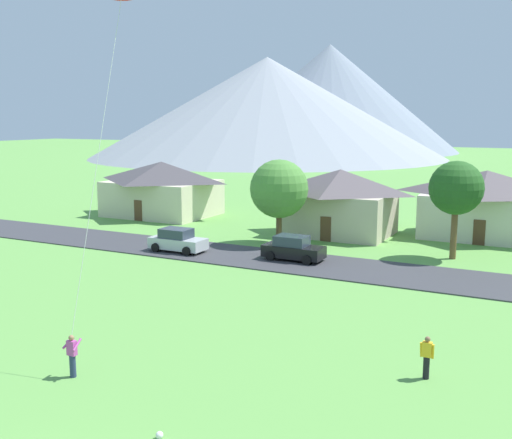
% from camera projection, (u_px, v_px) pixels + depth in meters
% --- Properties ---
extents(road_strip, '(160.00, 6.08, 0.08)m').
position_uv_depth(road_strip, '(361.00, 270.00, 39.21)').
color(road_strip, '#38383D').
rests_on(road_strip, ground).
extents(mountain_far_west_ridge, '(73.02, 73.02, 30.27)m').
position_uv_depth(mountain_far_west_ridge, '(329.00, 98.00, 174.26)').
color(mountain_far_west_ridge, gray).
rests_on(mountain_far_west_ridge, ground).
extents(mountain_west_ridge, '(87.01, 87.01, 24.24)m').
position_uv_depth(mountain_west_ridge, '(267.00, 108.00, 148.86)').
color(mountain_west_ridge, '#8E939E').
rests_on(mountain_west_ridge, ground).
extents(house_left_center, '(9.00, 7.18, 5.51)m').
position_uv_depth(house_left_center, '(340.00, 201.00, 50.85)').
color(house_left_center, beige).
rests_on(house_left_center, ground).
extents(house_right_center, '(10.77, 8.52, 5.41)m').
position_uv_depth(house_right_center, '(162.00, 188.00, 60.96)').
color(house_right_center, beige).
rests_on(house_right_center, ground).
extents(house_rightmost, '(10.52, 6.60, 5.57)m').
position_uv_depth(house_rightmost, '(485.00, 203.00, 49.19)').
color(house_rightmost, beige).
rests_on(house_rightmost, ground).
extents(tree_near_left, '(4.52, 4.52, 6.63)m').
position_uv_depth(tree_near_left, '(279.00, 189.00, 46.61)').
color(tree_near_left, brown).
rests_on(tree_near_left, ground).
extents(tree_left_of_center, '(3.73, 3.73, 6.87)m').
position_uv_depth(tree_left_of_center, '(456.00, 188.00, 41.65)').
color(tree_left_of_center, brown).
rests_on(tree_left_of_center, ground).
extents(parked_car_black_west_end, '(4.20, 2.09, 1.68)m').
position_uv_depth(parked_car_black_west_end, '(293.00, 249.00, 41.71)').
color(parked_car_black_west_end, black).
rests_on(parked_car_black_west_end, road_strip).
extents(parked_car_silver_mid_east, '(4.21, 2.09, 1.68)m').
position_uv_depth(parked_car_silver_mid_east, '(177.00, 241.00, 44.39)').
color(parked_car_silver_mid_east, '#B7BCC1').
rests_on(parked_car_silver_mid_east, road_strip).
extents(watcher_person, '(0.56, 0.24, 1.68)m').
position_uv_depth(watcher_person, '(427.00, 357.00, 22.86)').
color(watcher_person, black).
rests_on(watcher_person, ground).
extents(soccer_ball, '(0.24, 0.24, 0.24)m').
position_uv_depth(soccer_ball, '(159.00, 435.00, 18.68)').
color(soccer_ball, white).
rests_on(soccer_ball, ground).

